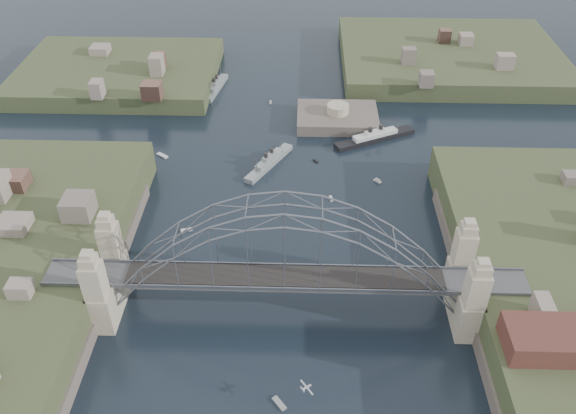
{
  "coord_description": "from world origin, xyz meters",
  "views": [
    {
      "loc": [
        2.8,
        -74.23,
        80.55
      ],
      "look_at": [
        0.0,
        18.0,
        10.0
      ],
      "focal_mm": 36.89,
      "sensor_mm": 36.0,
      "label": 1
    }
  ],
  "objects_px": {
    "ocean_liner": "(375,137)",
    "wharf_shed": "(571,340)",
    "naval_cruiser_near": "(269,162)",
    "bridge": "(285,260)",
    "naval_cruiser_far": "(216,87)",
    "fort_island": "(337,123)"
  },
  "relations": [
    {
      "from": "naval_cruiser_near",
      "to": "ocean_liner",
      "type": "relative_size",
      "value": 0.8
    },
    {
      "from": "bridge",
      "to": "ocean_liner",
      "type": "distance_m",
      "value": 65.4
    },
    {
      "from": "wharf_shed",
      "to": "ocean_liner",
      "type": "bearing_deg",
      "value": 106.75
    },
    {
      "from": "bridge",
      "to": "naval_cruiser_far",
      "type": "xyz_separation_m",
      "value": [
        -23.92,
        88.89,
        -11.4
      ]
    },
    {
      "from": "naval_cruiser_near",
      "to": "ocean_liner",
      "type": "bearing_deg",
      "value": 25.14
    },
    {
      "from": "fort_island",
      "to": "ocean_liner",
      "type": "relative_size",
      "value": 1.0
    },
    {
      "from": "bridge",
      "to": "naval_cruiser_far",
      "type": "relative_size",
      "value": 4.75
    },
    {
      "from": "fort_island",
      "to": "wharf_shed",
      "type": "relative_size",
      "value": 1.1
    },
    {
      "from": "naval_cruiser_far",
      "to": "wharf_shed",
      "type": "bearing_deg",
      "value": -56.57
    },
    {
      "from": "naval_cruiser_near",
      "to": "ocean_liner",
      "type": "height_order",
      "value": "ocean_liner"
    },
    {
      "from": "wharf_shed",
      "to": "ocean_liner",
      "type": "xyz_separation_m",
      "value": [
        -22.48,
        74.69,
        -9.13
      ]
    },
    {
      "from": "naval_cruiser_far",
      "to": "ocean_liner",
      "type": "bearing_deg",
      "value": -31.82
    },
    {
      "from": "bridge",
      "to": "ocean_liner",
      "type": "bearing_deg",
      "value": 70.47
    },
    {
      "from": "fort_island",
      "to": "wharf_shed",
      "type": "height_order",
      "value": "wharf_shed"
    },
    {
      "from": "bridge",
      "to": "fort_island",
      "type": "bearing_deg",
      "value": 80.27
    },
    {
      "from": "bridge",
      "to": "wharf_shed",
      "type": "height_order",
      "value": "bridge"
    },
    {
      "from": "bridge",
      "to": "fort_island",
      "type": "relative_size",
      "value": 3.82
    },
    {
      "from": "bridge",
      "to": "fort_island",
      "type": "height_order",
      "value": "bridge"
    },
    {
      "from": "ocean_liner",
      "to": "wharf_shed",
      "type": "bearing_deg",
      "value": -73.25
    },
    {
      "from": "wharf_shed",
      "to": "naval_cruiser_near",
      "type": "height_order",
      "value": "wharf_shed"
    },
    {
      "from": "naval_cruiser_far",
      "to": "naval_cruiser_near",
      "type": "bearing_deg",
      "value": -65.83
    },
    {
      "from": "fort_island",
      "to": "wharf_shed",
      "type": "xyz_separation_m",
      "value": [
        32.0,
        -84.0,
        10.34
      ]
    }
  ]
}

